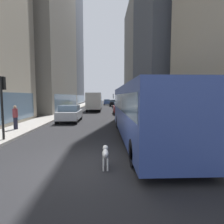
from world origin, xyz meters
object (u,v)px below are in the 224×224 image
at_px(dalmatian_dog, 105,153).
at_px(car_silver_sedan, 70,113).
at_px(car_black_suv, 114,103).
at_px(car_blue_hatchback, 107,102).
at_px(box_truck, 94,101).
at_px(traffic_light_near, 2,97).
at_px(car_grey_wagon, 96,104).
at_px(car_red_coupe, 120,108).
at_px(car_yellow_taxi, 91,103).
at_px(transit_bus, 142,109).
at_px(pedestrian_in_coat, 15,117).

bearing_deg(dalmatian_dog, car_silver_sedan, 106.67).
xyz_separation_m(car_black_suv, car_blue_hatchback, (-1.60, 6.78, -0.00)).
distance_m(box_truck, traffic_light_near, 21.35).
bearing_deg(car_grey_wagon, car_red_coupe, -73.00).
relative_size(car_red_coupe, box_truck, 0.58).
relative_size(car_grey_wagon, traffic_light_near, 1.19).
xyz_separation_m(car_red_coupe, car_yellow_taxi, (-5.60, 20.57, 0.00)).
relative_size(car_grey_wagon, car_yellow_taxi, 0.87).
bearing_deg(transit_bus, traffic_light_near, -177.11).
height_order(car_grey_wagon, car_black_suv, same).
distance_m(transit_bus, car_black_suv, 34.64).
distance_m(transit_bus, dalmatian_dog, 4.92).
relative_size(car_grey_wagon, car_blue_hatchback, 0.92).
bearing_deg(traffic_light_near, car_silver_sedan, 74.64).
height_order(car_blue_hatchback, car_yellow_taxi, same).
xyz_separation_m(car_blue_hatchback, dalmatian_dog, (-0.56, -45.64, -0.31)).
relative_size(transit_bus, dalmatian_dog, 11.98).
xyz_separation_m(car_grey_wagon, car_yellow_taxi, (-1.60, 7.49, 0.00)).
xyz_separation_m(transit_bus, pedestrian_in_coat, (-8.55, 2.64, -0.77)).
bearing_deg(box_truck, car_yellow_taxi, 96.05).
bearing_deg(pedestrian_in_coat, transit_bus, -17.15).
relative_size(car_grey_wagon, dalmatian_dog, 4.21).
relative_size(car_red_coupe, car_silver_sedan, 1.06).
bearing_deg(transit_bus, car_red_coupe, 90.00).
bearing_deg(box_truck, car_blue_hatchback, 83.41).
bearing_deg(transit_bus, box_truck, 100.97).
xyz_separation_m(car_silver_sedan, car_black_suv, (5.60, 27.37, -0.00)).
bearing_deg(car_blue_hatchback, car_grey_wagon, -100.34).
relative_size(car_yellow_taxi, pedestrian_in_coat, 2.74).
xyz_separation_m(car_grey_wagon, car_blue_hatchback, (2.40, 13.16, 0.00)).
distance_m(car_yellow_taxi, pedestrian_in_coat, 33.23).
distance_m(car_red_coupe, car_black_suv, 19.46).
xyz_separation_m(car_silver_sedan, car_blue_hatchback, (4.00, 34.15, -0.00)).
relative_size(car_silver_sedan, traffic_light_near, 1.21).
bearing_deg(car_black_suv, car_red_coupe, -90.00).
height_order(box_truck, dalmatian_dog, box_truck).
distance_m(car_red_coupe, traffic_light_near, 17.43).
xyz_separation_m(box_truck, dalmatian_dog, (1.84, -24.86, -1.15)).
distance_m(transit_bus, car_silver_sedan, 9.21).
distance_m(transit_bus, box_truck, 21.01).
bearing_deg(pedestrian_in_coat, box_truck, 75.79).
bearing_deg(car_blue_hatchback, transit_bus, -87.79).
distance_m(box_truck, pedestrian_in_coat, 18.57).
bearing_deg(car_yellow_taxi, car_blue_hatchback, 54.79).
distance_m(box_truck, dalmatian_dog, 24.96).
bearing_deg(car_yellow_taxi, car_grey_wagon, -77.94).
xyz_separation_m(car_silver_sedan, box_truck, (1.60, 13.37, 0.84)).
bearing_deg(pedestrian_in_coat, traffic_light_near, -74.24).
bearing_deg(car_silver_sedan, car_black_suv, 78.44).
bearing_deg(car_black_suv, transit_bus, -90.00).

